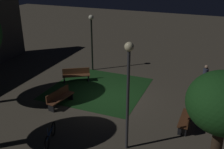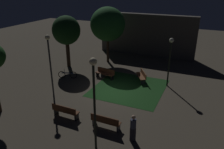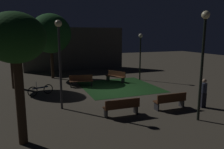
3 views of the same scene
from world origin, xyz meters
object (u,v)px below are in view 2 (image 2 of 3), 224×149
object	(u,v)px
lamp_post_near_wall	(94,91)
bench_lawn_edge	(65,111)
tree_left_canopy	(108,24)
pedestrian	(133,127)
lamp_post_plaza_east	(170,54)
lamp_post_path_center	(49,56)
bicycle	(68,75)
bench_corner	(142,76)
bench_near_trees	(105,73)
bench_front_right	(105,121)
tree_near_wall	(66,31)

from	to	relation	value
lamp_post_near_wall	bench_lawn_edge	bearing A→B (deg)	150.52
tree_left_canopy	pedestrian	size ratio (longest dim) A/B	3.61
pedestrian	lamp_post_plaza_east	bearing A→B (deg)	87.82
lamp_post_path_center	bicycle	bearing A→B (deg)	105.94
bench_corner	tree_left_canopy	size ratio (longest dim) A/B	0.31
bench_corner	lamp_post_near_wall	world-z (taller)	lamp_post_near_wall
bench_near_trees	lamp_post_path_center	bearing A→B (deg)	-114.67
lamp_post_path_center	pedestrian	world-z (taller)	lamp_post_path_center
bench_front_right	tree_near_wall	bearing A→B (deg)	134.99
lamp_post_plaza_east	tree_near_wall	bearing A→B (deg)	176.54
tree_near_wall	lamp_post_path_center	size ratio (longest dim) A/B	1.09
bicycle	tree_left_canopy	bearing A→B (deg)	76.36
tree_near_wall	lamp_post_near_wall	size ratio (longest dim) A/B	1.03
lamp_post_path_center	lamp_post_plaza_east	xyz separation A→B (m)	(7.60, 5.33, -0.38)
bench_lawn_edge	lamp_post_path_center	xyz separation A→B (m)	(-2.60, 2.15, 2.70)
bench_front_right	bench_corner	world-z (taller)	same
lamp_post_near_wall	bicycle	distance (m)	10.23
bench_front_right	bench_near_trees	size ratio (longest dim) A/B	0.97
bench_corner	bench_near_trees	bearing A→B (deg)	-166.69
tree_near_wall	lamp_post_near_wall	xyz separation A→B (m)	(8.38, -9.87, -0.34)
bench_front_right	bicycle	distance (m)	8.34
tree_near_wall	lamp_post_path_center	xyz separation A→B (m)	(2.64, -5.95, -0.50)
lamp_post_near_wall	bicycle	world-z (taller)	lamp_post_near_wall
lamp_post_path_center	bicycle	size ratio (longest dim) A/B	2.85
bench_near_trees	tree_left_canopy	bearing A→B (deg)	111.93
lamp_post_near_wall	bicycle	size ratio (longest dim) A/B	3.02
bench_lawn_edge	pedestrian	size ratio (longest dim) A/B	1.12
bench_corner	bicycle	distance (m)	6.64
bench_corner	pedestrian	distance (m)	8.24
tree_left_canopy	lamp_post_path_center	size ratio (longest dim) A/B	1.24
bench_near_trees	pedestrian	xyz separation A→B (m)	(5.15, -7.24, 0.37)
tree_left_canopy	lamp_post_path_center	bearing A→B (deg)	-92.91
pedestrian	tree_left_canopy	bearing A→B (deg)	120.86
lamp_post_plaza_east	bicycle	distance (m)	9.11
bench_near_trees	lamp_post_near_wall	bearing A→B (deg)	-67.30
lamp_post_plaza_east	bicycle	xyz separation A→B (m)	(-8.52, -2.10, -2.46)
bench_front_right	lamp_post_near_wall	bearing A→B (deg)	-80.63
bench_corner	lamp_post_plaza_east	size ratio (longest dim) A/B	0.44
bench_lawn_edge	bench_front_right	bearing A→B (deg)	-0.00
bench_lawn_edge	lamp_post_near_wall	bearing A→B (deg)	-29.48
tree_near_wall	pedestrian	xyz separation A→B (m)	(9.93, -8.51, -2.83)
tree_left_canopy	pedestrian	xyz separation A→B (m)	(6.85, -11.46, -3.20)
bench_near_trees	tree_near_wall	bearing A→B (deg)	165.13
bench_near_trees	bench_corner	bearing A→B (deg)	13.31
bench_front_right	lamp_post_plaza_east	distance (m)	8.11
lamp_post_near_wall	tree_left_canopy	bearing A→B (deg)	112.45
bench_near_trees	lamp_post_near_wall	distance (m)	9.75
lamp_post_near_wall	tree_near_wall	bearing A→B (deg)	130.34
lamp_post_plaza_east	pedestrian	distance (m)	8.14
bench_lawn_edge	pedestrian	xyz separation A→B (m)	(4.69, -0.42, 0.37)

